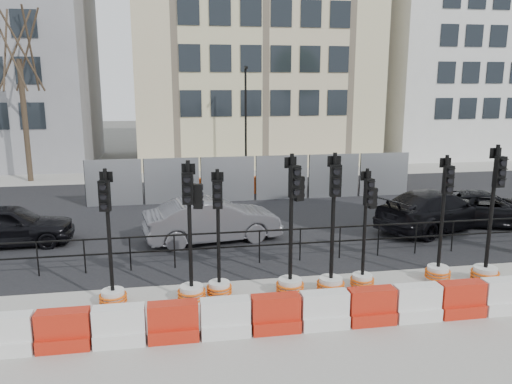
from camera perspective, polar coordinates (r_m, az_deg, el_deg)
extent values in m
plane|color=#51514C|center=(13.67, 6.32, -9.58)|extent=(120.00, 120.00, 0.00)
cube|color=gray|center=(11.08, 10.74, -15.14)|extent=(40.00, 6.00, 0.02)
cube|color=black|center=(20.15, 0.85, -2.25)|extent=(40.00, 14.00, 0.03)
cube|color=gray|center=(28.85, -2.44, 2.16)|extent=(40.00, 4.00, 0.02)
cube|color=#C9B293|center=(34.85, -0.47, 18.75)|extent=(15.00, 10.00, 18.00)
cube|color=silver|center=(40.01, 22.12, 15.61)|extent=(12.00, 9.00, 16.00)
cylinder|color=black|center=(14.59, -23.68, -7.06)|extent=(0.04, 0.04, 1.00)
cylinder|color=black|center=(14.34, -19.00, -7.01)|extent=(0.04, 0.04, 1.00)
cylinder|color=black|center=(14.19, -14.18, -6.91)|extent=(0.04, 0.04, 1.00)
cylinder|color=black|center=(14.13, -9.29, -6.76)|extent=(0.04, 0.04, 1.00)
cylinder|color=black|center=(14.18, -4.41, -6.56)|extent=(0.04, 0.04, 1.00)
cylinder|color=black|center=(14.34, 0.40, -6.32)|extent=(0.04, 0.04, 1.00)
cylinder|color=black|center=(14.59, 5.07, -6.04)|extent=(0.04, 0.04, 1.00)
cylinder|color=black|center=(14.93, 9.55, -5.73)|extent=(0.04, 0.04, 1.00)
cylinder|color=black|center=(15.35, 13.80, -5.41)|extent=(0.04, 0.04, 1.00)
cylinder|color=black|center=(15.86, 17.80, -5.08)|extent=(0.04, 0.04, 1.00)
cylinder|color=black|center=(16.44, 21.53, -4.75)|extent=(0.04, 0.04, 1.00)
cylinder|color=black|center=(17.09, 24.98, -4.43)|extent=(0.04, 0.04, 1.00)
cube|color=black|center=(14.44, 5.10, -4.23)|extent=(18.00, 0.04, 0.04)
cube|color=black|center=(14.57, 5.07, -5.85)|extent=(18.00, 0.04, 0.04)
cube|color=gray|center=(21.70, -15.93, 0.98)|extent=(2.30, 0.05, 2.00)
cylinder|color=black|center=(21.85, -18.92, 0.87)|extent=(0.05, 0.05, 2.00)
cube|color=gray|center=(21.56, -9.58, 1.22)|extent=(2.30, 0.05, 2.00)
cylinder|color=black|center=(21.59, -12.63, 1.11)|extent=(0.05, 0.05, 2.00)
cube|color=gray|center=(21.70, -3.23, 1.44)|extent=(2.30, 0.05, 2.00)
cylinder|color=black|center=(21.60, -6.26, 1.34)|extent=(0.05, 0.05, 2.00)
cube|color=gray|center=(22.09, 2.97, 1.64)|extent=(2.30, 0.05, 2.00)
cylinder|color=black|center=(21.87, 0.02, 1.55)|extent=(0.05, 0.05, 2.00)
cube|color=gray|center=(22.73, 8.88, 1.81)|extent=(2.30, 0.05, 2.00)
cylinder|color=black|center=(22.39, 6.09, 1.73)|extent=(0.05, 0.05, 2.00)
cube|color=gray|center=(23.60, 14.42, 1.95)|extent=(2.30, 0.05, 2.00)
cylinder|color=black|center=(23.16, 11.82, 1.89)|extent=(0.05, 0.05, 2.00)
cube|color=#D04C0D|center=(23.15, -10.54, 0.43)|extent=(1.00, 0.40, 0.80)
cube|color=#D04C0D|center=(23.21, -5.60, 0.60)|extent=(1.00, 0.40, 0.80)
cube|color=#D04C0D|center=(23.43, -0.72, 0.77)|extent=(1.00, 0.40, 0.80)
cube|color=#D04C0D|center=(23.82, 4.04, 0.94)|extent=(1.00, 0.40, 0.80)
cube|color=#D04C0D|center=(24.37, 8.61, 1.08)|extent=(1.00, 0.40, 0.80)
cube|color=#D04C0D|center=(25.06, 12.96, 1.22)|extent=(1.00, 0.40, 0.80)
cylinder|color=black|center=(27.56, -1.18, 7.96)|extent=(0.12, 0.12, 6.00)
cube|color=black|center=(27.25, -1.13, 14.02)|extent=(0.12, 0.50, 0.12)
cylinder|color=#473828|center=(28.71, -24.88, 7.31)|extent=(0.28, 0.28, 6.30)
cube|color=silver|center=(11.07, -26.55, -15.51)|extent=(1.00, 0.50, 0.30)
cube|color=silver|center=(10.90, -26.76, -13.64)|extent=(1.00, 0.35, 0.50)
cube|color=red|center=(10.81, -21.02, -15.69)|extent=(1.00, 0.50, 0.30)
cube|color=red|center=(10.63, -21.19, -13.78)|extent=(1.00, 0.35, 0.50)
cube|color=silver|center=(10.65, -15.26, -15.72)|extent=(1.00, 0.50, 0.30)
cube|color=silver|center=(10.47, -15.39, -13.78)|extent=(1.00, 0.35, 0.50)
cube|color=red|center=(10.59, -9.38, -15.60)|extent=(1.00, 0.50, 0.30)
cube|color=red|center=(10.41, -9.46, -13.65)|extent=(1.00, 0.35, 0.50)
cube|color=silver|center=(10.63, -3.51, -15.32)|extent=(1.00, 0.50, 0.30)
cube|color=silver|center=(10.45, -3.54, -13.38)|extent=(1.00, 0.35, 0.50)
cube|color=red|center=(10.78, 2.24, -14.90)|extent=(1.00, 0.50, 0.30)
cube|color=red|center=(10.60, 2.26, -12.97)|extent=(1.00, 0.35, 0.50)
cube|color=silver|center=(11.02, 7.76, -14.36)|extent=(1.00, 0.50, 0.30)
cube|color=silver|center=(10.85, 7.82, -12.47)|extent=(1.00, 0.35, 0.50)
cube|color=red|center=(11.36, 12.96, -13.72)|extent=(1.00, 0.50, 0.30)
cube|color=red|center=(11.20, 13.06, -11.88)|extent=(1.00, 0.35, 0.50)
cube|color=silver|center=(11.78, 17.81, -13.04)|extent=(1.00, 0.50, 0.30)
cube|color=silver|center=(11.62, 17.94, -11.25)|extent=(1.00, 0.35, 0.50)
cube|color=red|center=(12.28, 22.26, -12.32)|extent=(1.00, 0.50, 0.30)
cube|color=red|center=(12.13, 22.42, -10.59)|extent=(1.00, 0.35, 0.50)
cube|color=silver|center=(12.85, 26.33, -11.60)|extent=(1.00, 0.50, 0.30)
cube|color=silver|center=(12.70, 26.50, -9.94)|extent=(1.00, 0.35, 0.50)
cylinder|color=silver|center=(12.30, -16.01, -11.57)|extent=(0.53, 0.53, 0.39)
torus|color=#D74F0B|center=(12.33, -15.99, -11.91)|extent=(0.64, 0.64, 0.05)
torus|color=#D74F0B|center=(12.30, -16.01, -11.57)|extent=(0.64, 0.64, 0.05)
torus|color=#D74F0B|center=(12.27, -16.03, -11.23)|extent=(0.64, 0.64, 0.05)
cylinder|color=black|center=(11.77, -16.46, -4.52)|extent=(0.09, 0.09, 2.96)
cube|color=black|center=(11.44, -16.92, -0.43)|extent=(0.26, 0.18, 0.69)
cylinder|color=black|center=(11.42, -16.98, -1.58)|extent=(0.15, 0.08, 0.15)
cylinder|color=black|center=(11.37, -17.05, -0.52)|extent=(0.15, 0.08, 0.15)
cylinder|color=black|center=(11.32, -17.11, 0.55)|extent=(0.15, 0.08, 0.15)
cube|color=black|center=(11.53, -16.76, 1.67)|extent=(0.30, 0.09, 0.24)
cylinder|color=silver|center=(12.13, -7.36, -11.48)|extent=(0.56, 0.56, 0.41)
torus|color=#D74F0B|center=(12.16, -7.35, -11.84)|extent=(0.67, 0.67, 0.05)
torus|color=#D74F0B|center=(12.13, -7.36, -11.48)|extent=(0.67, 0.67, 0.05)
torus|color=#D74F0B|center=(12.10, -7.37, -11.12)|extent=(0.67, 0.67, 0.05)
cylinder|color=black|center=(11.57, -7.59, -3.98)|extent=(0.09, 0.09, 3.09)
cube|color=black|center=(11.22, -7.80, 0.39)|extent=(0.27, 0.18, 0.72)
cylinder|color=black|center=(11.19, -7.83, -0.83)|extent=(0.16, 0.08, 0.15)
cylinder|color=black|center=(11.14, -7.86, 0.30)|extent=(0.16, 0.08, 0.15)
cylinder|color=black|center=(11.10, -7.89, 1.45)|extent=(0.16, 0.08, 0.15)
cube|color=black|center=(11.33, -7.74, 2.62)|extent=(0.31, 0.08, 0.25)
cube|color=black|center=(11.36, -6.66, -0.50)|extent=(0.23, 0.17, 0.57)
cylinder|color=silver|center=(12.35, -4.22, -11.03)|extent=(0.52, 0.52, 0.38)
torus|color=#D74F0B|center=(12.38, -4.22, -11.36)|extent=(0.62, 0.62, 0.05)
torus|color=#D74F0B|center=(12.35, -4.22, -11.03)|extent=(0.62, 0.62, 0.05)
torus|color=#D74F0B|center=(12.32, -4.23, -10.71)|extent=(0.62, 0.62, 0.05)
cylinder|color=black|center=(11.83, -4.34, -4.22)|extent=(0.09, 0.09, 2.86)
cube|color=black|center=(11.51, -4.42, -0.28)|extent=(0.24, 0.16, 0.67)
cylinder|color=black|center=(11.48, -4.42, -1.39)|extent=(0.15, 0.06, 0.14)
cylinder|color=black|center=(11.43, -4.43, -0.37)|extent=(0.15, 0.06, 0.14)
cylinder|color=black|center=(11.39, -4.45, 0.66)|extent=(0.15, 0.06, 0.14)
cube|color=black|center=(11.60, -4.43, 1.74)|extent=(0.29, 0.06, 0.23)
cylinder|color=silver|center=(12.42, 3.91, -10.78)|extent=(0.57, 0.57, 0.42)
torus|color=#D74F0B|center=(12.46, 3.90, -11.14)|extent=(0.69, 0.69, 0.05)
torus|color=#D74F0B|center=(12.42, 3.91, -10.78)|extent=(0.69, 0.69, 0.05)
torus|color=#D74F0B|center=(12.39, 3.91, -10.42)|extent=(0.69, 0.69, 0.05)
cylinder|color=black|center=(11.86, 4.02, -3.22)|extent=(0.10, 0.10, 3.18)
cube|color=black|center=(11.54, 4.43, 1.20)|extent=(0.29, 0.22, 0.74)
cylinder|color=black|center=(11.52, 4.64, -0.01)|extent=(0.17, 0.10, 0.16)
cylinder|color=black|center=(11.47, 4.66, 1.13)|extent=(0.17, 0.10, 0.16)
cylinder|color=black|center=(11.43, 4.68, 2.27)|extent=(0.17, 0.10, 0.16)
cube|color=black|center=(11.63, 3.96, 3.41)|extent=(0.31, 0.13, 0.25)
cube|color=black|center=(11.80, 4.94, 0.39)|extent=(0.25, 0.20, 0.58)
cylinder|color=silver|center=(12.60, 8.53, -10.55)|extent=(0.57, 0.57, 0.43)
torus|color=#D74F0B|center=(12.63, 8.51, -10.91)|extent=(0.69, 0.69, 0.05)
torus|color=#D74F0B|center=(12.60, 8.53, -10.55)|extent=(0.69, 0.69, 0.05)
torus|color=#D74F0B|center=(12.57, 8.54, -10.19)|extent=(0.69, 0.69, 0.05)
cylinder|color=black|center=(12.05, 8.78, -3.07)|extent=(0.10, 0.10, 3.19)
cube|color=black|center=(11.71, 9.08, 1.29)|extent=(0.27, 0.17, 0.74)
cylinder|color=black|center=(11.67, 9.14, 0.08)|extent=(0.16, 0.07, 0.16)
cylinder|color=black|center=(11.63, 9.18, 1.21)|extent=(0.16, 0.07, 0.16)
cylinder|color=black|center=(11.59, 9.22, 2.34)|extent=(0.16, 0.07, 0.16)
cube|color=black|center=(11.82, 8.93, 3.49)|extent=(0.32, 0.06, 0.26)
cylinder|color=silver|center=(13.07, 12.03, -9.96)|extent=(0.50, 0.50, 0.37)
torus|color=#D74F0B|center=(13.10, 12.01, -10.26)|extent=(0.61, 0.61, 0.05)
torus|color=#D74F0B|center=(13.07, 12.03, -9.96)|extent=(0.61, 0.61, 0.05)
torus|color=#D74F0B|center=(13.04, 12.04, -9.65)|extent=(0.61, 0.61, 0.05)
cylinder|color=black|center=(12.59, 12.33, -3.65)|extent=(0.08, 0.08, 2.80)
cube|color=black|center=(12.29, 12.78, -0.02)|extent=(0.24, 0.17, 0.65)
cylinder|color=black|center=(12.28, 12.91, -1.02)|extent=(0.15, 0.07, 0.14)
cylinder|color=black|center=(12.23, 12.96, -0.09)|extent=(0.15, 0.07, 0.14)
cylinder|color=black|center=(12.19, 13.00, 0.86)|extent=(0.15, 0.07, 0.14)
cube|color=black|center=(12.36, 12.45, 1.83)|extent=(0.28, 0.07, 0.22)
cube|color=black|center=(12.52, 13.19, -0.69)|extent=(0.20, 0.15, 0.51)
cylinder|color=silver|center=(14.06, 20.04, -8.76)|extent=(0.55, 0.55, 0.40)
torus|color=#D74F0B|center=(14.09, 20.02, -9.07)|extent=(0.66, 0.66, 0.05)
torus|color=#D74F0B|center=(14.06, 20.04, -8.76)|extent=(0.66, 0.66, 0.05)
torus|color=#D74F0B|center=(14.04, 20.06, -8.45)|extent=(0.66, 0.66, 0.05)
cylinder|color=black|center=(13.59, 20.54, -2.36)|extent=(0.09, 0.09, 3.03)
cube|color=black|center=(13.30, 21.11, 1.31)|extent=(0.25, 0.15, 0.71)
cylinder|color=black|center=(13.27, 21.22, 0.30)|extent=(0.15, 0.06, 0.15)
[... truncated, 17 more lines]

